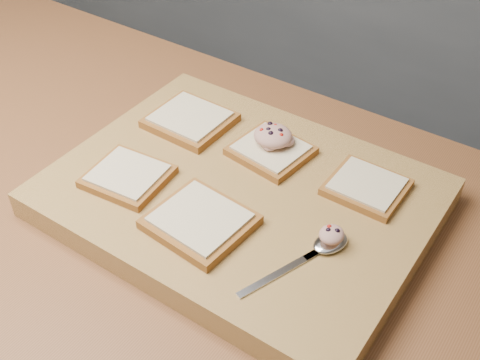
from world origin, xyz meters
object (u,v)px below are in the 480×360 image
object	(u,v)px
bread_far_center	(271,150)
cutting_board	(240,197)
tuna_salad_dollop	(273,135)
spoon	(323,247)

from	to	relation	value
bread_far_center	cutting_board	bearing A→B (deg)	-87.84
bread_far_center	tuna_salad_dollop	bearing A→B (deg)	107.36
cutting_board	tuna_salad_dollop	world-z (taller)	tuna_salad_dollop
bread_far_center	tuna_salad_dollop	xyz separation A→B (m)	(-0.00, 0.01, 0.02)
cutting_board	bread_far_center	size ratio (longest dim) A/B	4.37
bread_far_center	tuna_salad_dollop	distance (m)	0.02
cutting_board	spoon	world-z (taller)	spoon
cutting_board	bread_far_center	xyz separation A→B (m)	(-0.00, 0.09, 0.03)
tuna_salad_dollop	spoon	xyz separation A→B (m)	(0.17, -0.14, -0.03)
bread_far_center	spoon	distance (m)	0.22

